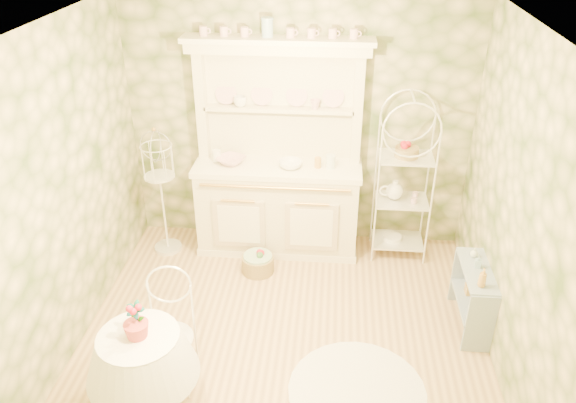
# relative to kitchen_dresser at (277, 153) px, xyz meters

# --- Properties ---
(floor) EXTENTS (3.60, 3.60, 0.00)m
(floor) POSITION_rel_kitchen_dresser_xyz_m (0.20, -1.52, -1.15)
(floor) COLOR tan
(floor) RESTS_ON ground
(ceiling) EXTENTS (3.60, 3.60, 0.00)m
(ceiling) POSITION_rel_kitchen_dresser_xyz_m (0.20, -1.52, 1.56)
(ceiling) COLOR white
(ceiling) RESTS_ON floor
(wall_left) EXTENTS (3.60, 3.60, 0.00)m
(wall_left) POSITION_rel_kitchen_dresser_xyz_m (-1.60, -1.52, 0.21)
(wall_left) COLOR beige
(wall_left) RESTS_ON floor
(wall_right) EXTENTS (3.60, 3.60, 0.00)m
(wall_right) POSITION_rel_kitchen_dresser_xyz_m (2.00, -1.52, 0.21)
(wall_right) COLOR beige
(wall_right) RESTS_ON floor
(wall_back) EXTENTS (3.60, 3.60, 0.00)m
(wall_back) POSITION_rel_kitchen_dresser_xyz_m (0.20, 0.28, 0.21)
(wall_back) COLOR beige
(wall_back) RESTS_ON floor
(wall_front) EXTENTS (3.60, 3.60, 0.00)m
(wall_front) POSITION_rel_kitchen_dresser_xyz_m (0.20, -3.32, 0.21)
(wall_front) COLOR beige
(wall_front) RESTS_ON floor
(kitchen_dresser) EXTENTS (1.87, 0.61, 2.29)m
(kitchen_dresser) POSITION_rel_kitchen_dresser_xyz_m (0.00, 0.00, 0.00)
(kitchen_dresser) COLOR #EDE8C5
(kitchen_dresser) RESTS_ON floor
(bakers_rack) EXTENTS (0.56, 0.40, 1.79)m
(bakers_rack) POSITION_rel_kitchen_dresser_xyz_m (1.31, -0.00, -0.25)
(bakers_rack) COLOR white
(bakers_rack) RESTS_ON floor
(side_shelf) EXTENTS (0.29, 0.73, 0.62)m
(side_shelf) POSITION_rel_kitchen_dresser_xyz_m (1.88, -1.14, -0.83)
(side_shelf) COLOR #90A2B5
(side_shelf) RESTS_ON floor
(round_table) EXTENTS (0.76, 0.76, 0.64)m
(round_table) POSITION_rel_kitchen_dresser_xyz_m (-0.77, -2.32, -0.83)
(round_table) COLOR white
(round_table) RESTS_ON floor
(cafe_chair) EXTENTS (0.44, 0.44, 0.85)m
(cafe_chair) POSITION_rel_kitchen_dresser_xyz_m (-0.65, -2.05, -0.72)
(cafe_chair) COLOR white
(cafe_chair) RESTS_ON floor
(birdcage_stand) EXTENTS (0.37, 0.37, 1.54)m
(birdcage_stand) POSITION_rel_kitchen_dresser_xyz_m (-1.22, -0.17, -0.37)
(birdcage_stand) COLOR white
(birdcage_stand) RESTS_ON floor
(floor_basket) EXTENTS (0.45, 0.45, 0.24)m
(floor_basket) POSITION_rel_kitchen_dresser_xyz_m (-0.16, -0.49, -1.02)
(floor_basket) COLOR #9A844F
(floor_basket) RESTS_ON floor
(lace_rug) EXTENTS (1.13, 1.13, 0.01)m
(lace_rug) POSITION_rel_kitchen_dresser_xyz_m (0.85, -2.03, -1.14)
(lace_rug) COLOR white
(lace_rug) RESTS_ON floor
(bowl_floral) EXTENTS (0.38, 0.38, 0.07)m
(bowl_floral) POSITION_rel_kitchen_dresser_xyz_m (-0.49, -0.01, -0.13)
(bowl_floral) COLOR white
(bowl_floral) RESTS_ON kitchen_dresser
(bowl_white) EXTENTS (0.30, 0.30, 0.08)m
(bowl_white) POSITION_rel_kitchen_dresser_xyz_m (0.14, -0.05, -0.13)
(bowl_white) COLOR white
(bowl_white) RESTS_ON kitchen_dresser
(cup_left) EXTENTS (0.14, 0.14, 0.11)m
(cup_left) POSITION_rel_kitchen_dresser_xyz_m (-0.39, 0.16, 0.47)
(cup_left) COLOR white
(cup_left) RESTS_ON kitchen_dresser
(cup_right) EXTENTS (0.13, 0.13, 0.10)m
(cup_right) POSITION_rel_kitchen_dresser_xyz_m (0.37, 0.16, 0.47)
(cup_right) COLOR white
(cup_right) RESTS_ON kitchen_dresser
(potted_geranium) EXTENTS (0.15, 0.12, 0.27)m
(potted_geranium) POSITION_rel_kitchen_dresser_xyz_m (-0.77, -2.28, -0.30)
(potted_geranium) COLOR #3F7238
(potted_geranium) RESTS_ON round_table
(bottle_amber) EXTENTS (0.07, 0.07, 0.18)m
(bottle_amber) POSITION_rel_kitchen_dresser_xyz_m (1.86, -1.37, -0.46)
(bottle_amber) COLOR #BC8E3C
(bottle_amber) RESTS_ON side_shelf
(bottle_blue) EXTENTS (0.06, 0.06, 0.12)m
(bottle_blue) POSITION_rel_kitchen_dresser_xyz_m (1.88, -1.10, -0.49)
(bottle_blue) COLOR #94B9CB
(bottle_blue) RESTS_ON side_shelf
(bottle_glass) EXTENTS (0.10, 0.10, 0.10)m
(bottle_glass) POSITION_rel_kitchen_dresser_xyz_m (1.88, -0.94, -0.50)
(bottle_glass) COLOR silver
(bottle_glass) RESTS_ON side_shelf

